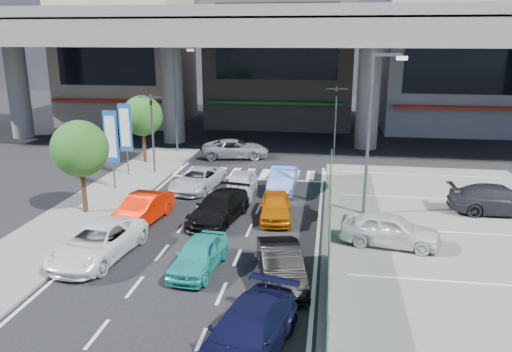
% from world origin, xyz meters
% --- Properties ---
extents(ground, '(120.00, 120.00, 0.00)m').
position_xyz_m(ground, '(0.00, 0.00, 0.00)').
color(ground, black).
rests_on(ground, ground).
extents(parking_lot, '(12.00, 28.00, 0.06)m').
position_xyz_m(parking_lot, '(11.00, 2.00, 0.03)').
color(parking_lot, slate).
rests_on(parking_lot, ground).
extents(sidewalk_left, '(4.00, 30.00, 0.12)m').
position_xyz_m(sidewalk_left, '(-7.00, 4.00, 0.06)').
color(sidewalk_left, slate).
rests_on(sidewalk_left, ground).
extents(fence_run, '(0.16, 22.00, 1.80)m').
position_xyz_m(fence_run, '(5.30, 1.00, 0.90)').
color(fence_run, '#1C5229').
rests_on(fence_run, ground).
extents(expressway, '(64.00, 14.00, 10.75)m').
position_xyz_m(expressway, '(0.00, 22.00, 8.76)').
color(expressway, slate).
rests_on(expressway, ground).
extents(building_west, '(12.00, 10.90, 13.00)m').
position_xyz_m(building_west, '(-16.00, 31.97, 6.49)').
color(building_west, '#A69A86').
rests_on(building_west, ground).
extents(building_center, '(14.00, 10.90, 15.00)m').
position_xyz_m(building_center, '(0.00, 32.97, 7.49)').
color(building_center, gray).
rests_on(building_center, ground).
extents(building_east, '(12.00, 10.90, 12.00)m').
position_xyz_m(building_east, '(16.00, 31.97, 5.99)').
color(building_east, gray).
rests_on(building_east, ground).
extents(traffic_light_left, '(1.60, 1.24, 5.20)m').
position_xyz_m(traffic_light_left, '(-6.20, 12.00, 3.94)').
color(traffic_light_left, '#595B60').
rests_on(traffic_light_left, ground).
extents(traffic_light_right, '(1.60, 1.24, 5.20)m').
position_xyz_m(traffic_light_right, '(5.50, 19.00, 3.94)').
color(traffic_light_right, '#595B60').
rests_on(traffic_light_right, ground).
extents(street_lamp_right, '(1.65, 0.22, 8.00)m').
position_xyz_m(street_lamp_right, '(7.17, 6.00, 4.77)').
color(street_lamp_right, '#595B60').
rests_on(street_lamp_right, ground).
extents(street_lamp_left, '(1.65, 0.22, 8.00)m').
position_xyz_m(street_lamp_left, '(-6.33, 18.00, 4.77)').
color(street_lamp_left, '#595B60').
rests_on(street_lamp_left, ground).
extents(signboard_near, '(0.80, 0.14, 4.70)m').
position_xyz_m(signboard_near, '(-7.20, 7.99, 3.06)').
color(signboard_near, '#595B60').
rests_on(signboard_near, ground).
extents(signboard_far, '(0.80, 0.14, 4.70)m').
position_xyz_m(signboard_far, '(-7.60, 10.99, 3.06)').
color(signboard_far, '#595B60').
rests_on(signboard_far, ground).
extents(tree_near, '(2.80, 2.80, 4.80)m').
position_xyz_m(tree_near, '(-7.00, 4.00, 3.39)').
color(tree_near, '#382314').
rests_on(tree_near, ground).
extents(tree_far, '(2.80, 2.80, 4.80)m').
position_xyz_m(tree_far, '(-7.80, 14.50, 3.39)').
color(tree_far, '#382314').
rests_on(tree_far, ground).
extents(minivan_navy_back, '(2.97, 5.07, 1.38)m').
position_xyz_m(minivan_navy_back, '(3.07, -6.29, 0.69)').
color(minivan_navy_back, black).
rests_on(minivan_navy_back, ground).
extents(sedan_white_mid_left, '(2.86, 5.20, 1.38)m').
position_xyz_m(sedan_white_mid_left, '(-3.97, -0.90, 0.69)').
color(sedan_white_mid_left, white).
rests_on(sedan_white_mid_left, ground).
extents(taxi_teal_mid, '(1.86, 3.87, 1.28)m').
position_xyz_m(taxi_teal_mid, '(0.36, -1.32, 0.64)').
color(taxi_teal_mid, teal).
rests_on(taxi_teal_mid, ground).
extents(hatch_black_mid_right, '(2.39, 4.41, 1.38)m').
position_xyz_m(hatch_black_mid_right, '(3.58, -1.87, 0.69)').
color(hatch_black_mid_right, black).
rests_on(hatch_black_mid_right, ground).
extents(taxi_orange_left, '(2.06, 4.36, 1.38)m').
position_xyz_m(taxi_orange_left, '(-3.66, 3.22, 0.69)').
color(taxi_orange_left, red).
rests_on(taxi_orange_left, ground).
extents(sedan_black_mid, '(2.73, 4.98, 1.37)m').
position_xyz_m(sedan_black_mid, '(-0.06, 4.00, 0.68)').
color(sedan_black_mid, black).
rests_on(sedan_black_mid, ground).
extents(taxi_orange_right, '(1.90, 3.91, 1.28)m').
position_xyz_m(taxi_orange_right, '(2.64, 4.73, 0.64)').
color(taxi_orange_right, '#BD5D05').
rests_on(taxi_orange_right, ground).
extents(wagon_silver_front_left, '(2.85, 4.79, 1.25)m').
position_xyz_m(wagon_silver_front_left, '(-2.43, 8.86, 0.62)').
color(wagon_silver_front_left, silver).
rests_on(wagon_silver_front_left, ground).
extents(sedan_white_front_mid, '(1.76, 4.10, 1.38)m').
position_xyz_m(sedan_white_front_mid, '(0.28, 8.04, 0.69)').
color(sedan_white_front_mid, silver).
rests_on(sedan_white_front_mid, ground).
extents(kei_truck_front_right, '(1.51, 4.20, 1.38)m').
position_xyz_m(kei_truck_front_right, '(2.54, 9.54, 0.69)').
color(kei_truck_front_right, '#5274C5').
rests_on(kei_truck_front_right, ground).
extents(crossing_wagon_silver, '(5.19, 3.03, 1.36)m').
position_xyz_m(crossing_wagon_silver, '(-1.75, 17.07, 0.68)').
color(crossing_wagon_silver, '#919498').
rests_on(crossing_wagon_silver, ground).
extents(parked_sedan_white, '(4.42, 2.37, 1.43)m').
position_xyz_m(parked_sedan_white, '(7.84, 2.11, 0.77)').
color(parked_sedan_white, silver).
rests_on(parked_sedan_white, parking_lot).
extents(parked_sedan_dgrey, '(4.98, 2.09, 1.44)m').
position_xyz_m(parked_sedan_dgrey, '(13.75, 7.05, 0.78)').
color(parked_sedan_dgrey, '#27282C').
rests_on(parked_sedan_dgrey, parking_lot).
extents(traffic_cone, '(0.46, 0.46, 0.71)m').
position_xyz_m(traffic_cone, '(7.10, 3.10, 0.42)').
color(traffic_cone, '#F55F0D').
rests_on(traffic_cone, parking_lot).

